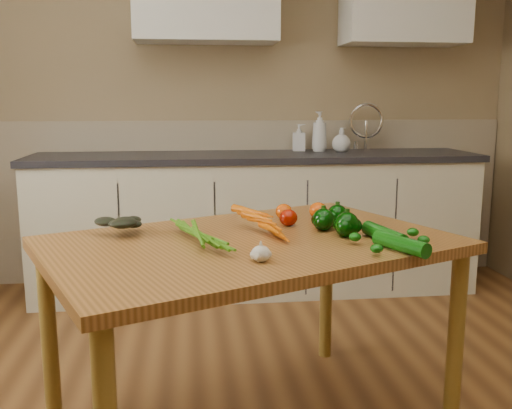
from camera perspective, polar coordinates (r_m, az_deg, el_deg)
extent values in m
cube|color=#99815C|center=(3.96, -3.54, 11.27)|extent=(4.00, 0.02, 2.60)
cube|color=tan|center=(3.99, -3.39, 0.45)|extent=(3.98, 0.03, 1.10)
cube|color=beige|center=(3.74, -0.04, -2.07)|extent=(2.80, 0.60, 0.86)
cube|color=#2B2B30|center=(3.67, -0.04, 4.80)|extent=(2.84, 0.64, 0.04)
cube|color=#99999E|center=(3.85, 11.66, 4.25)|extent=(0.55, 0.42, 0.10)
cylinder|color=silver|center=(4.01, 10.94, 7.09)|extent=(0.02, 0.02, 0.24)
cube|color=#9C632D|center=(2.04, -0.56, -4.06)|extent=(1.64, 1.38, 0.04)
cylinder|color=olive|center=(2.27, 19.30, -13.17)|extent=(0.06, 0.06, 0.71)
cylinder|color=olive|center=(2.31, -19.96, -12.75)|extent=(0.06, 0.06, 0.71)
cylinder|color=olive|center=(2.80, 7.05, -8.10)|extent=(0.06, 0.06, 0.71)
imported|color=silver|center=(3.85, 6.37, 7.28)|extent=(0.13, 0.13, 0.27)
imported|color=silver|center=(3.88, 4.31, 6.71)|extent=(0.09, 0.09, 0.18)
imported|color=silver|center=(3.84, 8.54, 6.42)|extent=(0.14, 0.14, 0.16)
ellipsoid|color=beige|center=(1.75, 0.49, -4.94)|extent=(0.06, 0.06, 0.05)
sphere|color=black|center=(2.18, 6.75, -1.52)|extent=(0.08, 0.08, 0.08)
sphere|color=black|center=(2.27, 8.14, -1.09)|extent=(0.08, 0.08, 0.08)
sphere|color=black|center=(2.09, 9.07, -2.01)|extent=(0.09, 0.09, 0.09)
ellipsoid|color=#991202|center=(2.25, 3.26, -1.32)|extent=(0.07, 0.07, 0.07)
ellipsoid|color=#E04805|center=(2.37, 2.81, -0.70)|extent=(0.07, 0.07, 0.06)
ellipsoid|color=#E04805|center=(2.40, 6.22, -0.58)|extent=(0.07, 0.07, 0.07)
cylinder|color=#074607|center=(2.04, 12.72, -2.95)|extent=(0.10, 0.24, 0.05)
cylinder|color=#074607|center=(1.93, 14.29, -3.85)|extent=(0.14, 0.22, 0.05)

